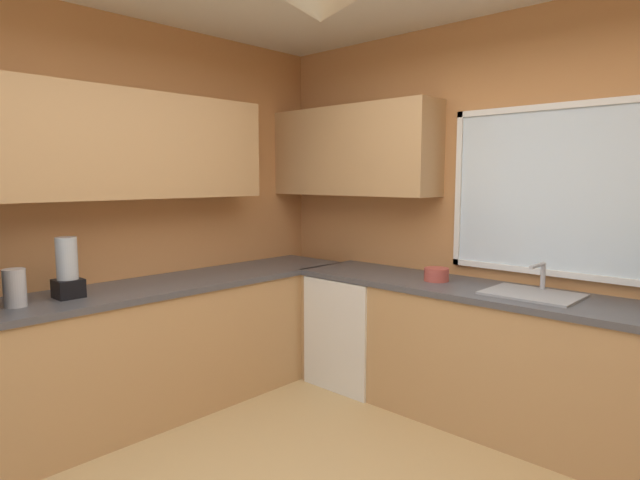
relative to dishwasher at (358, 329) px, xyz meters
The scene contains 8 objects.
room_shell 1.90m from the dishwasher, 58.42° to the right, with size 4.22×3.96×2.73m.
counter_run_left 1.71m from the dishwasher, 112.64° to the right, with size 0.65×3.57×0.88m.
counter_run_back 1.29m from the dishwasher, ahead, with size 3.31×0.65×0.88m.
dishwasher is the anchor object (origin of this frame).
kettle 2.36m from the dishwasher, 106.22° to the right, with size 0.12×0.12×0.21m, color #B7B7BC.
sink_assembly 1.40m from the dishwasher, ahead, with size 0.53×0.40×0.19m.
bowl 0.83m from the dishwasher, ahead, with size 0.17×0.17×0.09m, color #B74C42.
blender_appliance 2.11m from the dishwasher, 109.07° to the right, with size 0.15×0.15×0.36m.
Camera 1 is at (1.45, -1.55, 1.59)m, focal length 29.75 mm.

